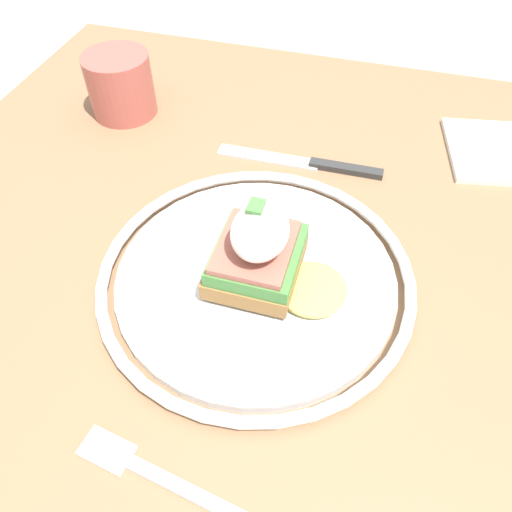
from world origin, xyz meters
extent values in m
cube|color=#846042|center=(0.00, 0.00, 0.73)|extent=(0.88, 0.76, 0.03)
cylinder|color=#846042|center=(0.38, -0.32, 0.36)|extent=(0.06, 0.06, 0.71)
cylinder|color=#846042|center=(0.38, 0.32, 0.36)|extent=(0.06, 0.06, 0.71)
cylinder|color=silver|center=(0.02, -0.01, 0.75)|extent=(0.24, 0.24, 0.01)
torus|color=white|center=(0.02, -0.01, 0.75)|extent=(0.28, 0.28, 0.01)
cube|color=olive|center=(0.02, -0.01, 0.76)|extent=(0.08, 0.07, 0.02)
cube|color=#427A38|center=(0.02, -0.01, 0.78)|extent=(0.08, 0.07, 0.01)
cube|color=#9E5647|center=(0.02, -0.01, 0.79)|extent=(0.07, 0.06, 0.01)
ellipsoid|color=white|center=(0.02, -0.02, 0.81)|extent=(0.06, 0.05, 0.04)
cylinder|color=#E5C656|center=(0.02, -0.06, 0.76)|extent=(0.06, 0.06, 0.00)
cube|color=#47843D|center=(0.02, -0.01, 0.83)|extent=(0.02, 0.01, 0.00)
cube|color=silver|center=(-0.16, -0.03, 0.74)|extent=(0.03, 0.12, 0.00)
cube|color=silver|center=(-0.15, 0.05, 0.74)|extent=(0.03, 0.04, 0.00)
cube|color=#2D2D2D|center=(0.20, -0.06, 0.74)|extent=(0.01, 0.08, 0.01)
cube|color=silver|center=(0.19, 0.02, 0.74)|extent=(0.02, 0.11, 0.00)
cylinder|color=#AD5147|center=(0.23, 0.22, 0.78)|extent=(0.08, 0.08, 0.07)
cylinder|color=#472819|center=(0.23, 0.22, 0.81)|extent=(0.07, 0.07, 0.00)
cube|color=white|center=(0.27, -0.22, 0.74)|extent=(0.13, 0.12, 0.01)
camera|label=1|loc=(-0.24, -0.09, 1.09)|focal=35.00mm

